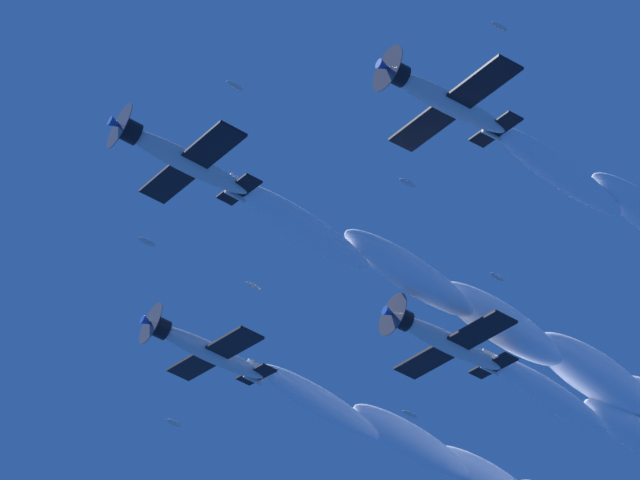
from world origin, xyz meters
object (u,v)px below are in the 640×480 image
object	(u,v)px
airplane_left_wingman	(444,100)
airplane_slot_tail	(445,341)
airplane_lead	(182,159)
airplane_right_wingman	(205,350)

from	to	relation	value
airplane_left_wingman	airplane_slot_tail	size ratio (longest dim) A/B	1.00
airplane_lead	airplane_left_wingman	bearing A→B (deg)	22.63
airplane_lead	airplane_slot_tail	world-z (taller)	airplane_lead
airplane_slot_tail	airplane_lead	bearing A→B (deg)	-107.10
airplane_left_wingman	airplane_slot_tail	world-z (taller)	airplane_left_wingman
airplane_lead	airplane_left_wingman	distance (m)	11.93
airplane_left_wingman	airplane_right_wingman	world-z (taller)	airplane_left_wingman
airplane_slot_tail	airplane_right_wingman	bearing A→B (deg)	-155.85
airplane_lead	airplane_slot_tail	xyz separation A→B (m)	(4.66, 15.15, -0.46)
airplane_left_wingman	airplane_lead	bearing A→B (deg)	-157.37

